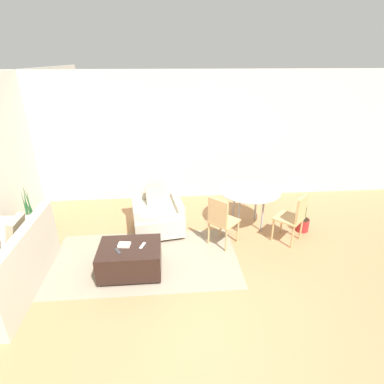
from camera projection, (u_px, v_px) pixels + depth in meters
ground_plane at (199, 310)px, 3.82m from camera, size 20.00×20.00×0.00m
wall_back at (182, 138)px, 6.43m from camera, size 12.00×0.06×2.75m
area_rug at (145, 259)px, 4.79m from camera, size 2.94×1.61×0.01m
couch at (6, 271)px, 4.05m from camera, size 0.90×1.82×0.91m
armchair at (157, 212)px, 5.49m from camera, size 0.99×1.02×0.94m
ottoman at (130, 258)px, 4.42m from camera, size 0.90×0.66×0.44m
book_stack at (124, 245)px, 4.36m from camera, size 0.19×0.15×0.03m
tv_remote_primary at (143, 245)px, 4.37m from camera, size 0.09×0.16×0.01m
tv_remote_secondary at (118, 251)px, 4.24m from camera, size 0.11×0.15×0.01m
potted_plant at (32, 224)px, 5.39m from camera, size 0.35×0.35×0.98m
dining_table at (249, 194)px, 5.51m from camera, size 1.13×1.13×0.74m
dining_chair_near_left at (221, 219)px, 4.95m from camera, size 0.59×0.59×0.90m
dining_chair_near_right at (294, 216)px, 5.05m from camera, size 0.59×0.59×0.90m
potted_plant_small at (302, 223)px, 5.54m from camera, size 0.24×0.24×0.64m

